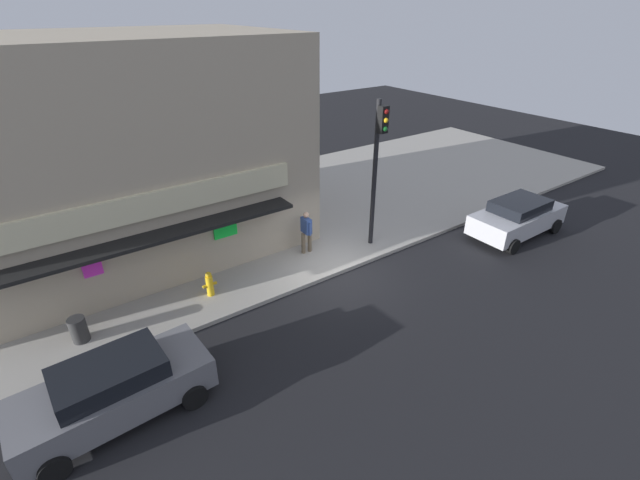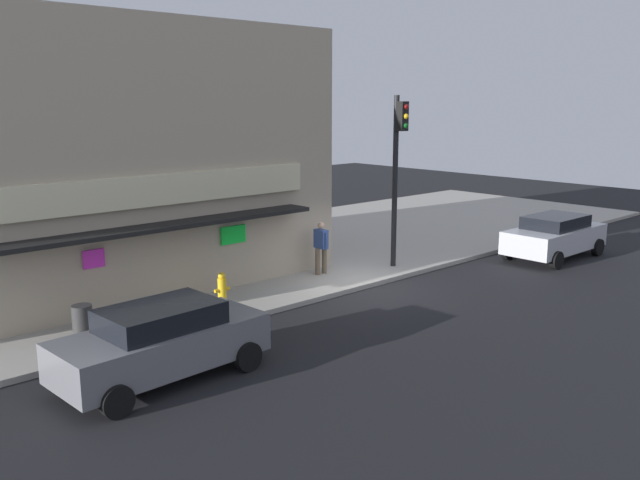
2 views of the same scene
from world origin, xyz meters
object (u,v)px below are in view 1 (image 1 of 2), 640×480
Objects in this scene: fire_hydrant at (210,284)px; parked_car_silver at (517,217)px; parked_car_grey at (114,389)px; trash_can at (79,330)px; pedestrian at (306,230)px; traffic_light at (377,157)px.

parked_car_silver is at bearing -14.05° from fire_hydrant.
parked_car_grey reaches higher than parked_car_silver.
trash_can is 16.81m from parked_car_silver.
parked_car_grey is 1.01× the size of parked_car_silver.
parked_car_silver is at bearing -23.84° from pedestrian.
traffic_light is 3.32× the size of pedestrian.
parked_car_grey is 16.22m from parked_car_silver.
fire_hydrant is at bearing 165.95° from parked_car_silver.
parked_car_grey is at bearing -84.89° from trash_can.
pedestrian is (4.23, 0.53, 0.53)m from fire_hydrant.
parked_car_grey is at bearing -165.12° from traffic_light.
pedestrian is at bearing 159.55° from traffic_light.
trash_can is at bearing 177.49° from traffic_light.
traffic_light is at bearing -3.58° from fire_hydrant.
traffic_light reaches higher than parked_car_grey.
traffic_light reaches higher than parked_car_silver.
traffic_light is 1.28× the size of parked_car_grey.
pedestrian is 0.39× the size of parked_car_silver.
pedestrian is (-2.57, 0.96, -2.68)m from traffic_light.
traffic_light is 11.27m from trash_can.
traffic_light is 6.38× the size of fire_hydrant.
traffic_light is at bearing 14.88° from parked_car_grey.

